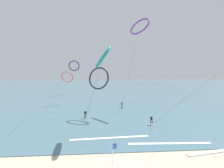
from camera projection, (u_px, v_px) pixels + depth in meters
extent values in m
cube|color=slate|center=(105.00, 85.00, 117.23)|extent=(400.00, 200.00, 0.08)
ellipsoid|color=silver|center=(151.00, 124.00, 27.35)|extent=(1.40, 0.40, 0.06)
cylinder|color=black|center=(151.00, 122.00, 27.38)|extent=(0.12, 0.12, 0.80)
cylinder|color=black|center=(152.00, 122.00, 27.26)|extent=(0.12, 0.12, 0.80)
cube|color=black|center=(151.00, 118.00, 27.27)|extent=(0.38, 0.33, 0.62)
sphere|color=tan|center=(152.00, 116.00, 27.24)|extent=(0.22, 0.22, 0.22)
cylinder|color=black|center=(150.00, 118.00, 27.47)|extent=(0.31, 0.49, 0.39)
cylinder|color=black|center=(152.00, 118.00, 27.29)|extent=(0.31, 0.49, 0.39)
ellipsoid|color=orange|center=(85.00, 118.00, 31.27)|extent=(1.40, 0.40, 0.06)
cylinder|color=black|center=(85.00, 116.00, 31.18)|extent=(0.12, 0.12, 0.80)
cylinder|color=black|center=(86.00, 116.00, 31.31)|extent=(0.12, 0.12, 0.80)
cube|color=black|center=(85.00, 113.00, 31.19)|extent=(0.37, 0.31, 0.62)
sphere|color=tan|center=(85.00, 111.00, 31.16)|extent=(0.22, 0.22, 0.22)
cylinder|color=black|center=(84.00, 113.00, 31.20)|extent=(0.29, 0.49, 0.39)
cylinder|color=black|center=(86.00, 112.00, 31.41)|extent=(0.29, 0.49, 0.39)
ellipsoid|color=#199351|center=(122.00, 108.00, 40.71)|extent=(1.40, 0.40, 0.06)
cylinder|color=#191E38|center=(122.00, 106.00, 40.81)|extent=(0.12, 0.12, 0.80)
cylinder|color=#191E38|center=(122.00, 106.00, 40.55)|extent=(0.12, 0.12, 0.80)
cube|color=#191E38|center=(122.00, 104.00, 40.63)|extent=(0.32, 0.37, 0.62)
sphere|color=tan|center=(122.00, 102.00, 40.60)|extent=(0.22, 0.22, 0.22)
cylinder|color=#191E38|center=(122.00, 103.00, 40.95)|extent=(0.49, 0.29, 0.39)
cylinder|color=#191E38|center=(122.00, 103.00, 40.54)|extent=(0.49, 0.29, 0.39)
torus|color=teal|center=(103.00, 57.00, 22.80)|extent=(2.99, 4.23, 3.49)
cylinder|color=#3F3F3F|center=(93.00, 93.00, 27.05)|extent=(3.89, 7.90, 12.07)
torus|color=#EA7260|center=(67.00, 77.00, 64.37)|extent=(5.16, 2.15, 4.97)
cylinder|color=#3F3F3F|center=(52.00, 93.00, 43.38)|extent=(0.80, 42.87, 7.90)
torus|color=navy|center=(74.00, 66.00, 46.79)|extent=(3.51, 1.47, 3.38)
cylinder|color=#3F3F3F|center=(96.00, 86.00, 43.76)|extent=(14.51, 7.96, 11.94)
cylinder|color=#3F3F3F|center=(211.00, 79.00, 25.80)|extent=(20.07, 3.16, 17.36)
torus|color=purple|center=(140.00, 26.00, 37.84)|extent=(6.20, 6.46, 4.83)
cylinder|color=#3F3F3F|center=(131.00, 69.00, 39.29)|extent=(4.36, 1.58, 21.66)
torus|color=black|center=(99.00, 78.00, 31.67)|extent=(4.93, 3.51, 4.90)
cylinder|color=#3F3F3F|center=(92.00, 99.00, 31.48)|extent=(2.92, 0.87, 8.46)
cylinder|color=silver|center=(112.00, 155.00, 15.11)|extent=(0.06, 0.06, 2.52)
cube|color=#2647B7|center=(115.00, 146.00, 15.06)|extent=(0.43, 0.15, 0.60)
cube|color=white|center=(170.00, 144.00, 19.97)|extent=(11.49, 0.96, 0.12)
cube|color=white|center=(110.00, 138.00, 21.68)|extent=(11.72, 1.18, 0.12)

